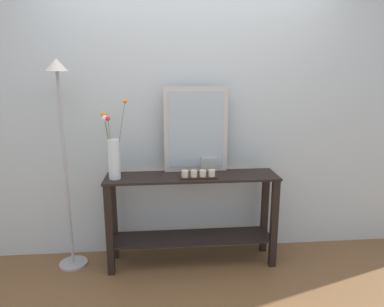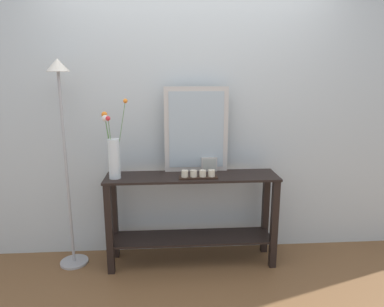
{
  "view_description": "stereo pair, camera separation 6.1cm",
  "coord_description": "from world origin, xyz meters",
  "px_view_note": "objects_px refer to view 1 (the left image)",
  "views": [
    {
      "loc": [
        -0.25,
        -2.73,
        1.62
      ],
      "look_at": [
        0.0,
        0.0,
        0.99
      ],
      "focal_mm": 31.59,
      "sensor_mm": 36.0,
      "label": 1
    },
    {
      "loc": [
        -0.19,
        -2.74,
        1.62
      ],
      "look_at": [
        0.0,
        0.0,
        0.99
      ],
      "focal_mm": 31.59,
      "sensor_mm": 36.0,
      "label": 2
    }
  ],
  "objects_px": {
    "candle_tray": "(198,175)",
    "floor_lamp": "(62,131)",
    "tall_vase_left": "(113,154)",
    "picture_frame_small": "(209,164)",
    "console_table": "(192,210)",
    "mirror_leaning": "(196,130)"
  },
  "relations": [
    {
      "from": "candle_tray",
      "to": "floor_lamp",
      "type": "relative_size",
      "value": 0.18
    },
    {
      "from": "console_table",
      "to": "picture_frame_small",
      "type": "bearing_deg",
      "value": 35.89
    },
    {
      "from": "console_table",
      "to": "tall_vase_left",
      "type": "height_order",
      "value": "tall_vase_left"
    },
    {
      "from": "picture_frame_small",
      "to": "floor_lamp",
      "type": "height_order",
      "value": "floor_lamp"
    },
    {
      "from": "candle_tray",
      "to": "console_table",
      "type": "bearing_deg",
      "value": 120.57
    },
    {
      "from": "console_table",
      "to": "candle_tray",
      "type": "bearing_deg",
      "value": -59.43
    },
    {
      "from": "console_table",
      "to": "floor_lamp",
      "type": "bearing_deg",
      "value": 177.65
    },
    {
      "from": "console_table",
      "to": "floor_lamp",
      "type": "distance_m",
      "value": 1.26
    },
    {
      "from": "floor_lamp",
      "to": "picture_frame_small",
      "type": "bearing_deg",
      "value": 3.48
    },
    {
      "from": "floor_lamp",
      "to": "console_table",
      "type": "bearing_deg",
      "value": -2.35
    },
    {
      "from": "console_table",
      "to": "candle_tray",
      "type": "relative_size",
      "value": 4.58
    },
    {
      "from": "tall_vase_left",
      "to": "floor_lamp",
      "type": "bearing_deg",
      "value": 170.46
    },
    {
      "from": "candle_tray",
      "to": "floor_lamp",
      "type": "distance_m",
      "value": 1.16
    },
    {
      "from": "candle_tray",
      "to": "picture_frame_small",
      "type": "distance_m",
      "value": 0.23
    },
    {
      "from": "mirror_leaning",
      "to": "picture_frame_small",
      "type": "distance_m",
      "value": 0.33
    },
    {
      "from": "console_table",
      "to": "mirror_leaning",
      "type": "bearing_deg",
      "value": 71.67
    },
    {
      "from": "mirror_leaning",
      "to": "candle_tray",
      "type": "xyz_separation_m",
      "value": [
        -0.0,
        -0.22,
        -0.34
      ]
    },
    {
      "from": "tall_vase_left",
      "to": "picture_frame_small",
      "type": "xyz_separation_m",
      "value": [
        0.8,
        0.14,
        -0.14
      ]
    },
    {
      "from": "console_table",
      "to": "floor_lamp",
      "type": "relative_size",
      "value": 0.83
    },
    {
      "from": "tall_vase_left",
      "to": "floor_lamp",
      "type": "height_order",
      "value": "floor_lamp"
    },
    {
      "from": "mirror_leaning",
      "to": "tall_vase_left",
      "type": "distance_m",
      "value": 0.73
    },
    {
      "from": "candle_tray",
      "to": "floor_lamp",
      "type": "xyz_separation_m",
      "value": [
        -1.09,
        0.12,
        0.36
      ]
    }
  ]
}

